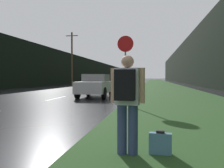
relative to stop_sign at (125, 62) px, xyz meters
The scene contains 10 objects.
grass_verge 29.60m from the stop_sign, 84.61° to the left, with size 6.00×240.00×0.02m, color #26471E.
lane_stripe_c 5.71m from the stop_sign, 148.08° to the left, with size 0.12×3.00×0.01m, color silver.
lane_stripe_d 11.01m from the stop_sign, 114.80° to the left, with size 0.12×3.00×0.01m, color silver.
treeline_far_side 42.12m from the stop_sign, 110.66° to the left, with size 2.00×140.00×5.80m, color black.
treeline_near_side 40.45m from the stop_sign, 77.45° to the left, with size 2.00×140.00×8.90m, color black.
utility_pole_far 24.65m from the stop_sign, 114.81° to the left, with size 1.80×0.24×7.84m.
stop_sign is the anchor object (origin of this frame).
hitchhiker_with_backpack 7.15m from the stop_sign, 83.45° to the right, with size 0.57×0.43×1.64m.
suitcase 7.27m from the stop_sign, 78.99° to the right, with size 0.38×0.16×0.41m.
car_passing_near 4.87m from the stop_sign, 120.36° to the left, with size 1.83×4.03×1.48m.
Camera 1 is at (5.74, -0.25, 1.28)m, focal length 38.00 mm.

